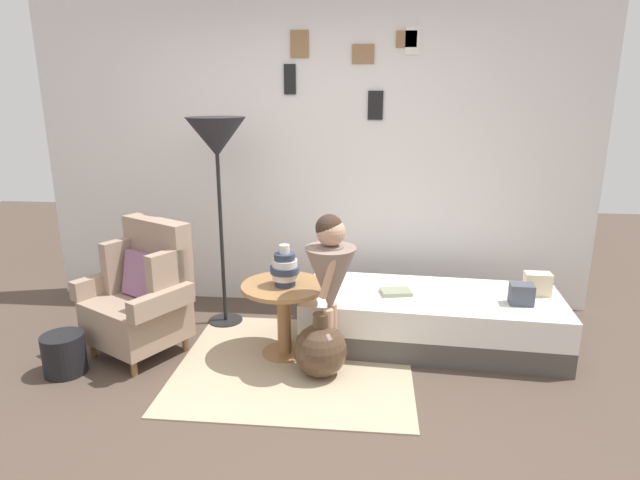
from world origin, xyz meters
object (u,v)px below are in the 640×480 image
daybed (430,319)px  side_table (284,304)px  vase_striped (285,269)px  floor_lamp (217,144)px  book_on_daybed (396,292)px  armchair (143,295)px  magazine_basket (64,354)px  demijohn_near (320,350)px  person_child (330,274)px

daybed → side_table: 1.13m
vase_striped → floor_lamp: floor_lamp is taller
daybed → floor_lamp: size_ratio=1.16×
vase_striped → book_on_daybed: vase_striped is taller
daybed → armchair: bearing=-171.4°
armchair → magazine_basket: 0.64m
vase_striped → demijohn_near: (0.28, -0.26, -0.48)m
side_table → person_child: size_ratio=0.55×
vase_striped → floor_lamp: size_ratio=0.18×
daybed → book_on_daybed: 0.35m
side_table → daybed: bearing=14.9°
vase_striped → book_on_daybed: bearing=19.5°
book_on_daybed → demijohn_near: demijohn_near is taller
daybed → person_child: 1.01m
armchair → book_on_daybed: size_ratio=4.41×
daybed → person_child: size_ratio=1.76×
demijohn_near → vase_striped: bearing=136.9°
daybed → side_table: side_table is taller
vase_striped → person_child: person_child is taller
armchair → side_table: bearing=1.9°
floor_lamp → person_child: (0.94, -0.71, -0.77)m
armchair → magazine_basket: size_ratio=3.46×
floor_lamp → demijohn_near: 1.75m
floor_lamp → person_child: size_ratio=1.52×
armchair → vase_striped: bearing=1.0°
vase_striped → book_on_daybed: (0.79, 0.28, -0.25)m
side_table → floor_lamp: floor_lamp is taller
floor_lamp → magazine_basket: bearing=-133.0°
floor_lamp → person_child: 1.41m
daybed → vase_striped: 1.20m
vase_striped → floor_lamp: 1.14m
person_child → magazine_basket: size_ratio=3.95×
vase_striped → book_on_daybed: size_ratio=1.35×
daybed → vase_striped: bearing=-164.1°
side_table → book_on_daybed: side_table is taller
armchair → demijohn_near: (1.32, -0.24, -0.25)m
person_child → book_on_daybed: 0.71m
armchair → daybed: bearing=8.6°
person_child → magazine_basket: bearing=-173.1°
demijohn_near → magazine_basket: (-1.74, -0.14, -0.05)m
person_child → demijohn_near: size_ratio=2.47×
magazine_basket → demijohn_near: bearing=4.7°
floor_lamp → person_child: bearing=-37.3°
armchair → magazine_basket: bearing=-137.5°
armchair → demijohn_near: bearing=-10.3°
vase_striped → person_child: bearing=-28.9°
demijohn_near → person_child: bearing=50.9°
floor_lamp → side_table: bearing=-41.1°
side_table → book_on_daybed: 0.85m
magazine_basket → vase_striped: bearing=15.3°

